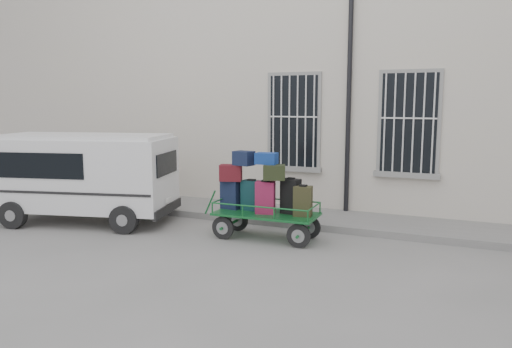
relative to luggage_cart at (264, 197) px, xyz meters
name	(u,v)px	position (x,y,z in m)	size (l,w,h in m)	color
ground	(262,244)	(0.12, -0.42, -0.85)	(80.00, 80.00, 0.00)	slate
building	(337,92)	(0.12, 5.08, 2.15)	(24.00, 5.15, 6.00)	beige
sidewalk	(298,217)	(0.12, 1.78, -0.77)	(24.00, 1.70, 0.15)	slate
luggage_cart	(264,197)	(0.00, 0.00, 0.00)	(2.42, 0.96, 1.74)	black
van	(84,172)	(-4.25, -0.35, 0.30)	(4.23, 2.54, 2.00)	white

